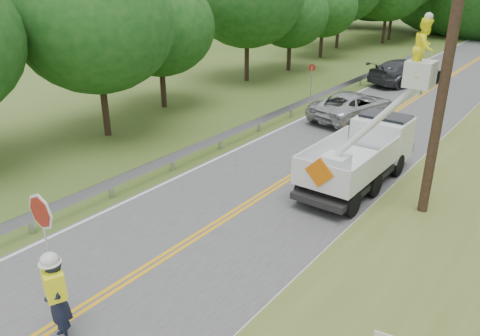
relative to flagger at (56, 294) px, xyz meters
The scene contains 8 objects.
ground 1.62m from the flagger, 116.10° to the left, with size 140.00×140.00×0.00m, color #395117.
road 15.05m from the flagger, 91.87° to the left, with size 7.20×96.00×0.03m.
guardrail 16.55m from the flagger, 105.83° to the left, with size 0.18×48.00×0.77m.
flagger is the anchor object (origin of this frame).
bucket_truck 11.92m from the flagger, 80.51° to the left, with size 3.48×6.13×6.12m.
suv_silver 18.65m from the flagger, 95.55° to the left, with size 2.45×5.31×1.48m, color #B1B3B9.
suv_darkgrey 28.37m from the flagger, 94.64° to the left, with size 2.34×5.76×1.67m, color #37393F.
stop_sign_permanent 21.64m from the flagger, 104.95° to the left, with size 0.45×0.15×2.16m.
Camera 1 is at (8.26, -4.99, 7.40)m, focal length 35.02 mm.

